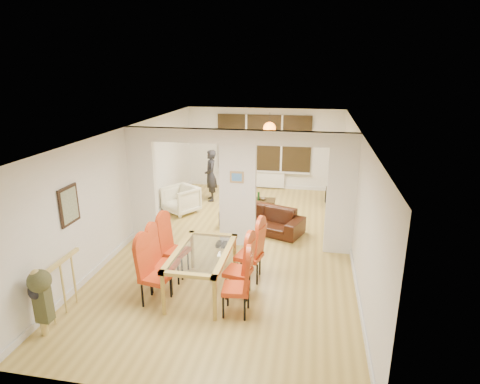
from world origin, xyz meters
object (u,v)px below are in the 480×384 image
(sofa, at_px, (262,218))
(bottle, at_px, (259,196))
(dining_chair_rc, at_px, (249,252))
(person, at_px, (211,176))
(coffee_table, at_px, (258,203))
(dining_chair_rb, at_px, (238,267))
(armchair, at_px, (181,200))
(television, at_px, (325,194))
(dining_chair_ra, at_px, (236,284))
(bowl, at_px, (263,199))
(dining_table, at_px, (202,271))
(dining_chair_lc, at_px, (175,248))
(dining_chair_lb, at_px, (164,261))
(dining_chair_la, at_px, (156,273))

(sofa, bearing_deg, bottle, 120.80)
(dining_chair_rc, bearing_deg, person, 126.13)
(coffee_table, bearing_deg, sofa, -79.22)
(dining_chair_rb, height_order, armchair, dining_chair_rb)
(person, distance_m, television, 3.44)
(dining_chair_ra, bearing_deg, coffee_table, 88.90)
(bowl, bearing_deg, sofa, -83.40)
(armchair, bearing_deg, bottle, 54.88)
(dining_table, height_order, television, dining_table)
(dining_chair_lc, relative_size, television, 1.24)
(coffee_table, bearing_deg, bottle, -79.39)
(person, xyz_separation_m, coffee_table, (1.48, -0.31, -0.66))
(dining_chair_ra, distance_m, television, 6.16)
(television, bearing_deg, dining_chair_lb, 156.37)
(dining_chair_la, xyz_separation_m, bowl, (1.15, 5.12, -0.31))
(armchair, bearing_deg, dining_chair_lc, -39.77)
(dining_chair_lb, xyz_separation_m, dining_chair_ra, (1.40, -0.51, -0.02))
(dining_chair_ra, distance_m, person, 5.83)
(dining_chair_rb, relative_size, sofa, 0.54)
(person, bearing_deg, sofa, 21.42)
(dining_chair_ra, relative_size, person, 0.70)
(sofa, relative_size, bottle, 7.81)
(bottle, bearing_deg, armchair, -158.53)
(dining_chair_la, bearing_deg, armchair, 113.46)
(television, bearing_deg, sofa, 151.45)
(armchair, height_order, person, person)
(dining_chair_lb, bearing_deg, armchair, 105.89)
(person, bearing_deg, dining_table, -8.04)
(dining_chair_lb, distance_m, television, 6.20)
(sofa, relative_size, bowl, 10.12)
(dining_chair_rc, xyz_separation_m, person, (-1.87, 4.39, 0.21))
(dining_chair_rb, bearing_deg, television, 84.82)
(dining_chair_lb, xyz_separation_m, sofa, (1.35, 3.04, -0.26))
(dining_chair_la, bearing_deg, bowl, 87.71)
(dining_chair_lb, height_order, dining_chair_rc, dining_chair_rc)
(armchair, distance_m, bottle, 2.18)
(person, relative_size, bowl, 7.70)
(dining_chair_rc, height_order, television, dining_chair_rc)
(dining_chair_lc, distance_m, armchair, 3.44)
(dining_chair_lb, height_order, person, person)
(television, bearing_deg, coffee_table, 116.18)
(armchair, distance_m, television, 4.23)
(bottle, bearing_deg, dining_chair_rb, -86.44)
(sofa, relative_size, television, 2.23)
(dining_chair_la, xyz_separation_m, dining_chair_rc, (1.41, 1.06, 0.00))
(dining_chair_ra, bearing_deg, television, 70.51)
(dining_chair_ra, bearing_deg, bowl, 87.52)
(dining_chair_lb, bearing_deg, dining_chair_lc, 90.46)
(dining_chair_la, bearing_deg, dining_chair_rb, 29.88)
(dining_chair_lb, relative_size, bottle, 4.30)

